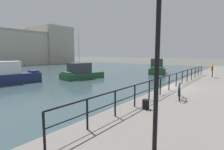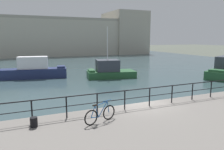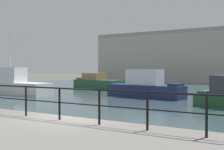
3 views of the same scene
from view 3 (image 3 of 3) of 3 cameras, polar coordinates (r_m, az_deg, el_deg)
The scene contains 5 objects.
ground_plane at distance 10.81m, azimuth -8.05°, elevation -13.18°, with size 240.00×240.00×0.00m, color #4C5147.
moored_cabin_cruiser at distance 32.63m, azimuth -18.74°, elevation -1.81°, with size 9.45×2.73×6.57m.
moored_red_daysailer at distance 27.61m, azimuth 6.44°, elevation -2.34°, with size 7.98×3.17×2.64m.
moored_blue_motorboat at distance 40.45m, azimuth -2.79°, elevation -1.47°, with size 7.29×3.66×2.12m.
quay_railing at distance 10.39m, azimuth -13.48°, elevation -4.10°, with size 20.74×0.07×1.08m.
Camera 3 is at (6.67, -8.06, 2.68)m, focal length 46.90 mm.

